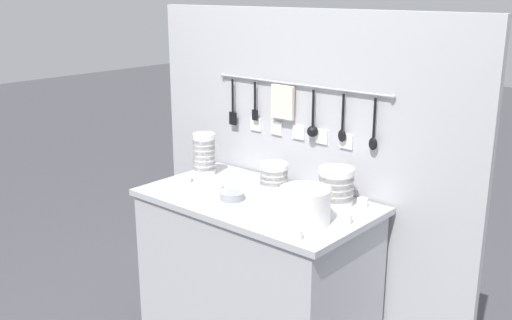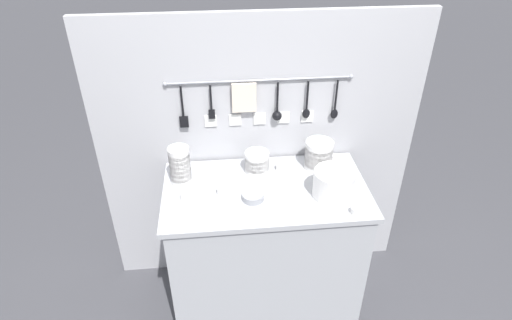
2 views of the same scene
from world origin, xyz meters
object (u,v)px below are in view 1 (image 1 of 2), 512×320
Objects in this scene: bowl_stack_nested_right at (336,186)px; cup_front_right at (186,178)px; steel_mixing_bowl at (232,196)px; cup_back_left at (217,185)px; cup_mid_row at (346,219)px; cup_beside_plates at (297,190)px; plate_stack at (305,205)px; bowl_stack_tall_left at (204,154)px; bowl_stack_back_corner at (274,176)px; cup_front_left at (296,234)px; cup_by_caddy at (362,202)px.

cup_front_right is (-0.77, -0.22, -0.07)m from bowl_stack_nested_right.
cup_front_right is (-0.36, 0.04, 0.00)m from steel_mixing_bowl.
cup_mid_row is at bearing 2.51° from cup_back_left.
cup_beside_plates is at bearing 54.51° from steel_mixing_bowl.
plate_stack is at bearing -3.51° from cup_front_right.
plate_stack is (0.82, -0.21, -0.04)m from bowl_stack_tall_left.
steel_mixing_bowl is at bearing -100.60° from bowl_stack_back_corner.
cup_beside_plates is at bearing 28.71° from cup_back_left.
cup_front_right is (-0.87, 0.21, 0.00)m from cup_front_left.
bowl_stack_tall_left is (-0.43, -0.06, 0.05)m from bowl_stack_back_corner.
cup_beside_plates is (0.57, 0.06, -0.09)m from bowl_stack_tall_left.
bowl_stack_nested_right reaches higher than cup_back_left.
bowl_stack_back_corner is 0.36m from bowl_stack_nested_right.
cup_by_caddy is 0.34m from cup_beside_plates.
plate_stack is at bearing 116.04° from cup_front_left.
cup_front_left is 1.00× the size of cup_front_right.
cup_by_caddy is (0.91, 0.12, -0.09)m from bowl_stack_tall_left.
cup_front_right is 1.00× the size of cup_mid_row.
cup_by_caddy is at bearing 17.61° from cup_front_right.
cup_by_caddy is at bearing 7.73° from bowl_stack_back_corner.
bowl_stack_nested_right reaches higher than cup_by_caddy.
bowl_stack_nested_right is 3.42× the size of cup_back_left.
cup_front_right is (-0.41, -0.22, -0.05)m from bowl_stack_back_corner.
bowl_stack_back_corner is at bearing 137.35° from cup_front_left.
steel_mixing_bowl is at bearing -147.51° from bowl_stack_nested_right.
cup_front_left is at bearing -22.31° from bowl_stack_tall_left.
bowl_stack_nested_right reaches higher than cup_mid_row.
cup_mid_row is (0.52, -0.16, -0.05)m from bowl_stack_back_corner.
cup_mid_row is at bearing 3.70° from cup_front_right.
cup_mid_row is at bearing 37.97° from plate_stack.
plate_stack reaches higher than cup_front_left.
bowl_stack_tall_left is 0.27m from cup_back_left.
bowl_stack_nested_right is 1.50× the size of steel_mixing_bowl.
cup_front_right is (-0.88, -0.28, 0.00)m from cup_by_caddy.
cup_by_caddy is at bearing 103.33° from cup_mid_row.
cup_by_caddy is (0.47, 0.06, -0.05)m from bowl_stack_back_corner.
bowl_stack_back_corner is 2.71× the size of cup_back_left.
cup_back_left is at bearing 172.68° from plate_stack.
plate_stack is 4.28× the size of cup_front_left.
cup_by_caddy is 0.92m from cup_front_right.
bowl_stack_nested_right is at bearing 32.49° from steel_mixing_bowl.
cup_beside_plates is at bearing -179.71° from bowl_stack_nested_right.
cup_mid_row is at bearing -22.56° from cup_beside_plates.
steel_mixing_bowl is (-0.43, 0.01, -0.06)m from plate_stack.
bowl_stack_nested_right is 0.14m from cup_by_caddy.
bowl_stack_tall_left is 0.58m from cup_beside_plates.
bowl_stack_nested_right is 0.24m from cup_beside_plates.
bowl_stack_tall_left reaches higher than cup_mid_row.
bowl_stack_back_corner reaches higher than cup_by_caddy.
plate_stack reaches higher than cup_by_caddy.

